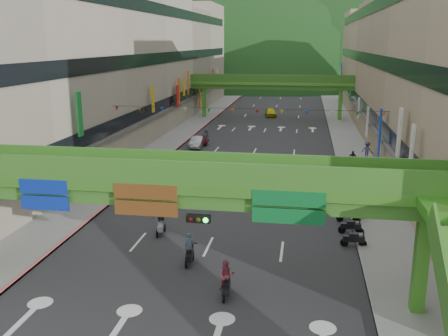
{
  "coord_description": "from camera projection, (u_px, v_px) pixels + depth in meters",
  "views": [
    {
      "loc": [
        5.56,
        -15.98,
        12.24
      ],
      "look_at": [
        0.0,
        18.0,
        3.5
      ],
      "focal_mm": 40.0,
      "sensor_mm": 36.0,
      "label": 1
    }
  ],
  "objects": [
    {
      "name": "pedestrian_blue",
      "position": [
        367.0,
        152.0,
        52.79
      ],
      "size": [
        1.03,
        0.91,
        1.87
      ],
      "primitive_type": "imported",
      "rotation": [
        0.0,
        0.0,
        2.64
      ],
      "color": "#373959",
      "rests_on": "ground"
    },
    {
      "name": "hill_left",
      "position": [
        247.0,
        78.0,
        174.56
      ],
      "size": [
        168.0,
        140.0,
        112.0
      ],
      "primitive_type": "ellipsoid",
      "color": "#1C4419",
      "rests_on": "ground"
    },
    {
      "name": "scooter_rider_far",
      "position": [
        206.0,
        137.0,
        60.33
      ],
      "size": [
        0.87,
        1.6,
        1.99
      ],
      "color": "maroon",
      "rests_on": "ground"
    },
    {
      "name": "overpass_near",
      "position": [
        200.0,
        200.0,
        22.89
      ],
      "size": [
        28.0,
        12.27,
        7.1
      ],
      "color": "#4C9E2D",
      "rests_on": "ground"
    },
    {
      "name": "building_row_left",
      "position": [
        124.0,
        63.0,
        67.63
      ],
      "size": [
        12.8,
        95.0,
        19.0
      ],
      "color": "#9E937F",
      "rests_on": "ground"
    },
    {
      "name": "bunting_string",
      "position": [
        245.0,
        111.0,
        46.4
      ],
      "size": [
        26.0,
        0.36,
        0.47
      ],
      "color": "black",
      "rests_on": "ground"
    },
    {
      "name": "sidewalk_left",
      "position": [
        183.0,
        133.0,
        68.69
      ],
      "size": [
        4.0,
        140.0,
        0.15
      ],
      "primitive_type": "cube",
      "color": "gray",
      "rests_on": "ground"
    },
    {
      "name": "pedestrian_red",
      "position": [
        363.0,
        210.0,
        34.82
      ],
      "size": [
        0.96,
        0.86,
        1.65
      ],
      "primitive_type": "imported",
      "rotation": [
        0.0,
        0.0,
        0.35
      ],
      "color": "#AC421E",
      "rests_on": "ground"
    },
    {
      "name": "building_row_right",
      "position": [
        416.0,
        65.0,
        61.7
      ],
      "size": [
        12.8,
        95.0,
        19.0
      ],
      "color": "gray",
      "rests_on": "ground"
    },
    {
      "name": "scooter_rider_mid",
      "position": [
        226.0,
        279.0,
        24.38
      ],
      "size": [
        0.81,
        1.6,
        1.92
      ],
      "color": "black",
      "rests_on": "ground"
    },
    {
      "name": "curb_right",
      "position": [
        331.0,
        137.0,
        65.55
      ],
      "size": [
        0.2,
        140.0,
        0.18
      ],
      "primitive_type": "cube",
      "color": "gray",
      "rests_on": "ground"
    },
    {
      "name": "sidewalk_right",
      "position": [
        346.0,
        137.0,
        65.25
      ],
      "size": [
        4.0,
        140.0,
        0.15
      ],
      "primitive_type": "cube",
      "color": "gray",
      "rests_on": "ground"
    },
    {
      "name": "overpass_far",
      "position": [
        271.0,
        86.0,
        80.01
      ],
      "size": [
        28.0,
        2.2,
        7.1
      ],
      "color": "#4C9E2D",
      "rests_on": "ground"
    },
    {
      "name": "parked_scooter_row",
      "position": [
        347.0,
        210.0,
        35.75
      ],
      "size": [
        1.6,
        11.55,
        1.08
      ],
      "color": "black",
      "rests_on": "ground"
    },
    {
      "name": "car_yellow",
      "position": [
        271.0,
        112.0,
        83.93
      ],
      "size": [
        2.32,
        4.53,
        1.48
      ],
      "primitive_type": "imported",
      "rotation": [
        0.0,
        0.0,
        0.14
      ],
      "color": "gold",
      "rests_on": "ground"
    },
    {
      "name": "road_slab",
      "position": [
        262.0,
        135.0,
        66.99
      ],
      "size": [
        18.0,
        140.0,
        0.02
      ],
      "primitive_type": "cube",
      "color": "#28282B",
      "rests_on": "ground"
    },
    {
      "name": "pedestrian_dark",
      "position": [
        352.0,
        159.0,
        50.1
      ],
      "size": [
        0.91,
        0.46,
        1.5
      ],
      "primitive_type": "imported",
      "rotation": [
        0.0,
        0.0,
        -0.11
      ],
      "color": "black",
      "rests_on": "ground"
    },
    {
      "name": "hill_right",
      "position": [
        359.0,
        75.0,
        187.43
      ],
      "size": [
        208.0,
        176.0,
        128.0
      ],
      "primitive_type": "ellipsoid",
      "color": "#1C4419",
      "rests_on": "ground"
    },
    {
      "name": "scooter_rider_near",
      "position": [
        189.0,
        250.0,
        28.09
      ],
      "size": [
        0.64,
        1.6,
        1.84
      ],
      "color": "black",
      "rests_on": "ground"
    },
    {
      "name": "curb_left",
      "position": [
        196.0,
        133.0,
        68.39
      ],
      "size": [
        0.2,
        140.0,
        0.18
      ],
      "primitive_type": "cube",
      "color": "#CC5959",
      "rests_on": "ground"
    },
    {
      "name": "car_silver",
      "position": [
        197.0,
        142.0,
        59.23
      ],
      "size": [
        1.63,
        4.07,
        1.32
      ],
      "primitive_type": "imported",
      "rotation": [
        0.0,
        0.0,
        0.06
      ],
      "color": "#9E9EA4",
      "rests_on": "ground"
    },
    {
      "name": "scooter_rider_left",
      "position": [
        161.0,
        220.0,
        32.39
      ],
      "size": [
        1.01,
        1.59,
        1.97
      ],
      "color": "gray",
      "rests_on": "ground"
    }
  ]
}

